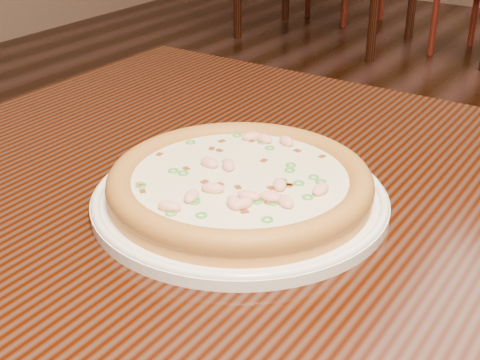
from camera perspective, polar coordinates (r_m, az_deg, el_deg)
The scene contains 3 objects.
hero_table at distance 0.77m, azimuth 9.63°, elevation -9.39°, with size 1.20×0.80×0.75m.
plate at distance 0.73m, azimuth 0.00°, elevation -1.50°, with size 0.32×0.32×0.02m.
pizza at distance 0.72m, azimuth 0.01°, elevation -0.21°, with size 0.29×0.29×0.03m.
Camera 1 is at (-0.01, -0.69, 1.10)m, focal length 50.00 mm.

